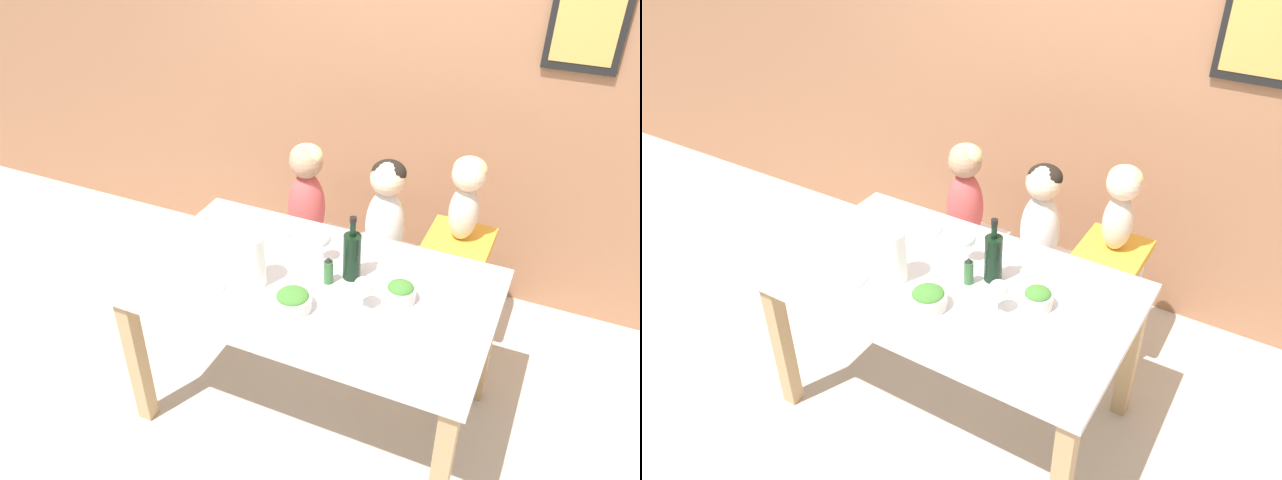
% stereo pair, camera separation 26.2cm
% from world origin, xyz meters
% --- Properties ---
extents(ground_plane, '(14.00, 14.00, 0.00)m').
position_xyz_m(ground_plane, '(0.00, 0.00, 0.00)').
color(ground_plane, '#BCB2A3').
extents(wall_back, '(10.00, 0.09, 2.70)m').
position_xyz_m(wall_back, '(0.00, 1.28, 1.35)').
color(wall_back, '#9E6B4C').
rests_on(wall_back, ground_plane).
extents(dining_table, '(1.54, 0.90, 0.76)m').
position_xyz_m(dining_table, '(0.00, 0.00, 0.66)').
color(dining_table, silver).
rests_on(dining_table, ground_plane).
extents(chair_far_left, '(0.37, 0.41, 0.45)m').
position_xyz_m(chair_far_left, '(-0.37, 0.70, 0.38)').
color(chair_far_left, silver).
rests_on(chair_far_left, ground_plane).
extents(chair_far_center, '(0.37, 0.41, 0.45)m').
position_xyz_m(chair_far_center, '(0.08, 0.70, 0.38)').
color(chair_far_center, silver).
rests_on(chair_far_center, ground_plane).
extents(chair_right_highchair, '(0.32, 0.35, 0.69)m').
position_xyz_m(chair_right_highchair, '(0.47, 0.70, 0.54)').
color(chair_right_highchair, silver).
rests_on(chair_right_highchair, ground_plane).
extents(person_child_left, '(0.20, 0.19, 0.58)m').
position_xyz_m(person_child_left, '(-0.37, 0.71, 0.77)').
color(person_child_left, '#C64C4C').
rests_on(person_child_left, chair_far_left).
extents(person_child_center, '(0.20, 0.19, 0.58)m').
position_xyz_m(person_child_center, '(0.08, 0.71, 0.77)').
color(person_child_center, silver).
rests_on(person_child_center, chair_far_center).
extents(person_baby_right, '(0.16, 0.17, 0.44)m').
position_xyz_m(person_baby_right, '(0.47, 0.71, 0.96)').
color(person_baby_right, beige).
rests_on(person_baby_right, chair_right_highchair).
extents(wine_bottle, '(0.08, 0.08, 0.30)m').
position_xyz_m(wine_bottle, '(0.13, 0.11, 0.88)').
color(wine_bottle, black).
rests_on(wine_bottle, dining_table).
extents(paper_towel_roll, '(0.12, 0.12, 0.24)m').
position_xyz_m(paper_towel_roll, '(-0.24, -0.11, 0.88)').
color(paper_towel_roll, white).
rests_on(paper_towel_roll, dining_table).
extents(wine_glass_near, '(0.08, 0.08, 0.15)m').
position_xyz_m(wine_glass_near, '(0.25, -0.07, 0.87)').
color(wine_glass_near, white).
rests_on(wine_glass_near, dining_table).
extents(wine_glass_far, '(0.08, 0.08, 0.15)m').
position_xyz_m(wine_glass_far, '(-0.03, 0.17, 0.87)').
color(wine_glass_far, white).
rests_on(wine_glass_far, dining_table).
extents(salad_bowl_large, '(0.16, 0.16, 0.09)m').
position_xyz_m(salad_bowl_large, '(-0.01, -0.19, 0.81)').
color(salad_bowl_large, silver).
rests_on(salad_bowl_large, dining_table).
extents(salad_bowl_small, '(0.13, 0.13, 0.09)m').
position_xyz_m(salad_bowl_small, '(0.37, 0.04, 0.81)').
color(salad_bowl_small, silver).
rests_on(salad_bowl_small, dining_table).
extents(dinner_plate_front_left, '(0.22, 0.22, 0.01)m').
position_xyz_m(dinner_plate_front_left, '(-0.43, -0.23, 0.77)').
color(dinner_plate_front_left, silver).
rests_on(dinner_plate_front_left, dining_table).
extents(dinner_plate_back_left, '(0.22, 0.22, 0.01)m').
position_xyz_m(dinner_plate_back_left, '(-0.37, 0.27, 0.77)').
color(dinner_plate_back_left, silver).
rests_on(dinner_plate_back_left, dining_table).
extents(condiment_bottle_hot_sauce, '(0.04, 0.04, 0.13)m').
position_xyz_m(condiment_bottle_hot_sauce, '(0.06, 0.03, 0.82)').
color(condiment_bottle_hot_sauce, '#336633').
rests_on(condiment_bottle_hot_sauce, dining_table).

